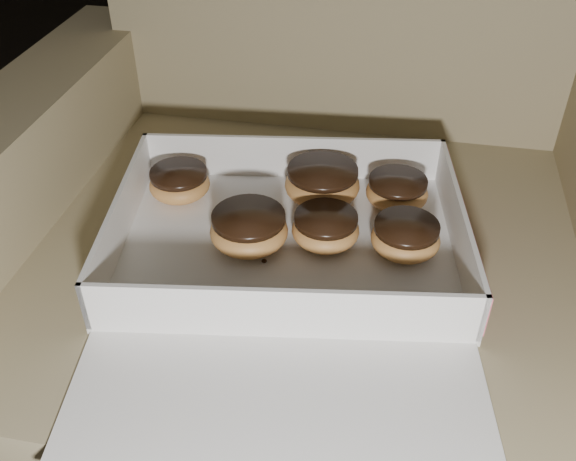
{
  "coord_description": "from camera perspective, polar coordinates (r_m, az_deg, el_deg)",
  "views": [
    {
      "loc": [
        0.29,
        -0.67,
        0.98
      ],
      "look_at": [
        0.16,
        -0.02,
        0.47
      ],
      "focal_mm": 40.0,
      "sensor_mm": 36.0,
      "label": 1
    }
  ],
  "objects": [
    {
      "name": "crumb_b",
      "position": [
        0.75,
        10.65,
        -7.67
      ],
      "size": [
        0.01,
        0.01,
        0.0
      ],
      "primitive_type": "ellipsoid",
      "color": "black",
      "rests_on": "bakery_box"
    },
    {
      "name": "armchair",
      "position": [
        1.0,
        2.46,
        -4.07
      ],
      "size": [
        0.96,
        0.81,
        1.0
      ],
      "color": "#91825C",
      "rests_on": "floor"
    },
    {
      "name": "floor",
      "position": [
        1.22,
        -7.61,
        -16.28
      ],
      "size": [
        4.5,
        4.5,
        0.0
      ],
      "primitive_type": "plane",
      "color": "black",
      "rests_on": "ground"
    },
    {
      "name": "donut_a",
      "position": [
        0.83,
        3.36,
        0.21
      ],
      "size": [
        0.09,
        0.09,
        0.04
      ],
      "color": "#CC8947",
      "rests_on": "bakery_box"
    },
    {
      "name": "donut_c",
      "position": [
        0.9,
        3.06,
        4.25
      ],
      "size": [
        0.11,
        0.11,
        0.05
      ],
      "color": "#CC8947",
      "rests_on": "bakery_box"
    },
    {
      "name": "donut_e",
      "position": [
        0.82,
        -3.49,
        0.13
      ],
      "size": [
        0.1,
        0.1,
        0.05
      ],
      "color": "#CC8947",
      "rests_on": "bakery_box"
    },
    {
      "name": "crumb_a",
      "position": [
        0.78,
        -14.8,
        -6.22
      ],
      "size": [
        0.01,
        0.01,
        0.0
      ],
      "primitive_type": "ellipsoid",
      "color": "black",
      "rests_on": "bakery_box"
    },
    {
      "name": "donut_b",
      "position": [
        0.91,
        9.67,
        3.48
      ],
      "size": [
        0.09,
        0.09,
        0.04
      ],
      "color": "#CC8947",
      "rests_on": "bakery_box"
    },
    {
      "name": "crumb_d",
      "position": [
        0.81,
        -2.14,
        -2.73
      ],
      "size": [
        0.01,
        0.01,
        0.0
      ],
      "primitive_type": "ellipsoid",
      "color": "black",
      "rests_on": "bakery_box"
    },
    {
      "name": "bakery_box",
      "position": [
        0.8,
        0.12,
        -2.82
      ],
      "size": [
        0.5,
        0.57,
        0.07
      ],
      "rotation": [
        0.0,
        0.0,
        0.15
      ],
      "color": "white",
      "rests_on": "armchair"
    },
    {
      "name": "crumb_c",
      "position": [
        0.73,
        1.11,
        -7.93
      ],
      "size": [
        0.01,
        0.01,
        0.0
      ],
      "primitive_type": "ellipsoid",
      "color": "black",
      "rests_on": "bakery_box"
    },
    {
      "name": "donut_d",
      "position": [
        0.92,
        -9.62,
        4.21
      ],
      "size": [
        0.09,
        0.09,
        0.04
      ],
      "color": "#CC8947",
      "rests_on": "bakery_box"
    },
    {
      "name": "donut_f",
      "position": [
        0.82,
        10.41,
        -0.57
      ],
      "size": [
        0.09,
        0.09,
        0.04
      ],
      "color": "#CC8947",
      "rests_on": "bakery_box"
    }
  ]
}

